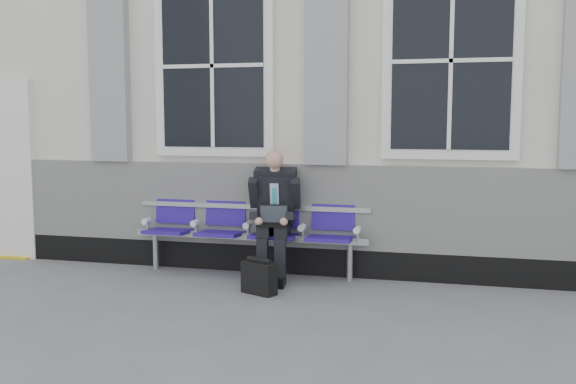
# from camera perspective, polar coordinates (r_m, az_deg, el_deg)

# --- Properties ---
(ground) EXTENTS (70.00, 70.00, 0.00)m
(ground) POSITION_cam_1_polar(r_m,az_deg,el_deg) (5.48, 9.90, -11.43)
(ground) COLOR slate
(ground) RESTS_ON ground
(station_building) EXTENTS (14.40, 4.40, 4.49)m
(station_building) POSITION_cam_1_polar(r_m,az_deg,el_deg) (8.70, 11.82, 9.94)
(station_building) COLOR silver
(station_building) RESTS_ON ground
(bench) EXTENTS (2.60, 0.47, 0.91)m
(bench) POSITION_cam_1_polar(r_m,az_deg,el_deg) (6.94, -3.45, -2.86)
(bench) COLOR #9EA0A3
(bench) RESTS_ON ground
(businessman) EXTENTS (0.56, 0.75, 1.36)m
(businessman) POSITION_cam_1_polar(r_m,az_deg,el_deg) (6.70, -1.22, -1.53)
(businessman) COLOR black
(businessman) RESTS_ON ground
(briefcase) EXTENTS (0.38, 0.27, 0.36)m
(briefcase) POSITION_cam_1_polar(r_m,az_deg,el_deg) (6.23, -2.59, -7.57)
(briefcase) COLOR black
(briefcase) RESTS_ON ground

